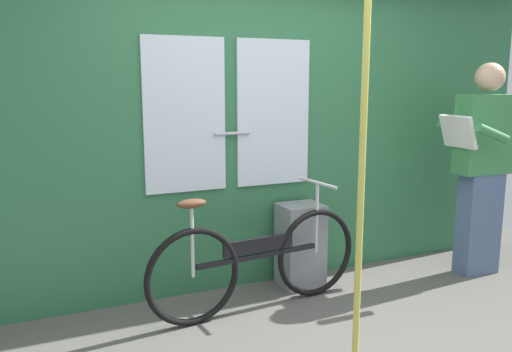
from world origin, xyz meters
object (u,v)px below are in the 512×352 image
at_px(trash_bin_by_wall, 300,245).
at_px(handrail_pole, 362,166).
at_px(passenger_reading_newspaper, 482,165).
at_px(bicycle_near_door, 257,261).

height_order(trash_bin_by_wall, handrail_pole, handrail_pole).
bearing_deg(handrail_pole, trash_bin_by_wall, 74.16).
bearing_deg(handrail_pole, passenger_reading_newspaper, 26.31).
relative_size(passenger_reading_newspaper, trash_bin_by_wall, 2.65).
distance_m(passenger_reading_newspaper, handrail_pole, 2.06).
xyz_separation_m(bicycle_near_door, passenger_reading_newspaper, (1.97, -0.09, 0.56)).
bearing_deg(trash_bin_by_wall, bicycle_near_door, -150.81).
distance_m(bicycle_near_door, passenger_reading_newspaper, 2.05).
distance_m(bicycle_near_door, trash_bin_by_wall, 0.57).
xyz_separation_m(bicycle_near_door, trash_bin_by_wall, (0.49, 0.28, -0.03)).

